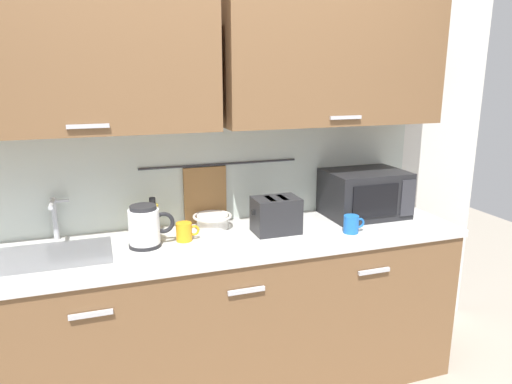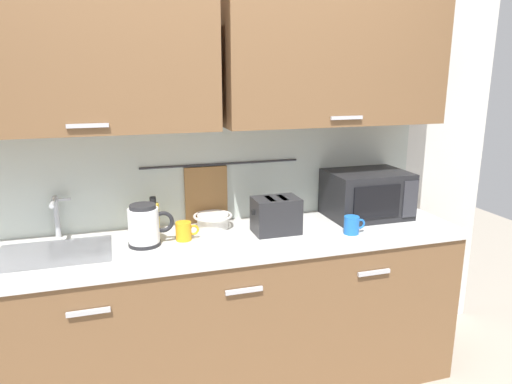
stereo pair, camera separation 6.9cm
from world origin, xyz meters
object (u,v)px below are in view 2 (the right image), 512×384
at_px(microwave, 367,194).
at_px(electric_kettle, 145,226).
at_px(mug_near_sink, 184,231).
at_px(mixing_bowl, 213,220).
at_px(mug_by_kettle, 352,225).
at_px(dish_soap_bottle, 154,217).
at_px(toaster, 276,215).

xyz_separation_m(microwave, electric_kettle, (-1.28, -0.11, -0.03)).
height_order(mug_near_sink, mixing_bowl, mug_near_sink).
bearing_deg(mug_by_kettle, microwave, 48.06).
relative_size(mixing_bowl, mug_by_kettle, 1.78).
xyz_separation_m(microwave, dish_soap_bottle, (-1.23, 0.07, -0.05)).
distance_m(microwave, electric_kettle, 1.29).
xyz_separation_m(dish_soap_bottle, mug_near_sink, (0.13, -0.16, -0.04)).
relative_size(microwave, mixing_bowl, 2.15).
bearing_deg(toaster, mug_near_sink, 176.89).
xyz_separation_m(mug_near_sink, toaster, (0.48, -0.03, 0.05)).
height_order(mixing_bowl, toaster, toaster).
distance_m(electric_kettle, mug_by_kettle, 1.07).
relative_size(microwave, dish_soap_bottle, 2.35).
bearing_deg(mixing_bowl, microwave, -3.44).
bearing_deg(mixing_bowl, dish_soap_bottle, 176.94).
relative_size(mug_near_sink, mug_by_kettle, 1.00).
bearing_deg(microwave, dish_soap_bottle, 176.66).
bearing_deg(mug_near_sink, electric_kettle, -175.28).
distance_m(mixing_bowl, toaster, 0.35).
bearing_deg(electric_kettle, mixing_bowl, 23.38).
height_order(microwave, mug_by_kettle, microwave).
bearing_deg(toaster, dish_soap_bottle, 163.03).
bearing_deg(toaster, mug_by_kettle, -20.23).
bearing_deg(electric_kettle, toaster, -0.87).
bearing_deg(microwave, mug_near_sink, -175.24).
relative_size(dish_soap_bottle, toaster, 0.77).
relative_size(dish_soap_bottle, mixing_bowl, 0.92).
distance_m(toaster, mug_by_kettle, 0.40).
xyz_separation_m(mug_near_sink, mixing_bowl, (0.18, 0.15, -0.00)).
relative_size(microwave, mug_near_sink, 3.83).
height_order(mug_near_sink, toaster, toaster).
bearing_deg(toaster, microwave, 10.94).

